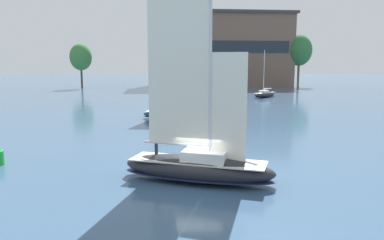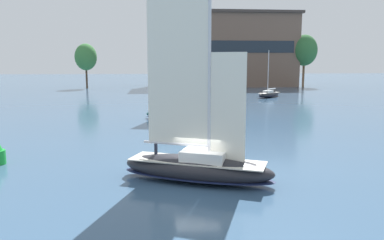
% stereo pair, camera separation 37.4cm
% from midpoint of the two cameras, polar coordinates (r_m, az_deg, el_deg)
% --- Properties ---
extents(ground_plane, '(400.00, 400.00, 0.00)m').
position_cam_midpoint_polar(ground_plane, '(21.79, 0.35, -9.28)').
color(ground_plane, '#385675').
extents(waterfront_building, '(39.32, 16.07, 20.41)m').
position_cam_midpoint_polar(waterfront_building, '(108.72, 4.39, 10.62)').
color(waterfront_building, brown).
rests_on(waterfront_building, ground).
extents(tree_shore_left, '(6.90, 6.90, 14.20)m').
position_cam_midpoint_polar(tree_shore_left, '(108.67, 15.94, 10.15)').
color(tree_shore_left, brown).
rests_on(tree_shore_left, ground).
extents(tree_shore_center, '(5.59, 5.59, 11.50)m').
position_cam_midpoint_polar(tree_shore_center, '(101.45, -16.69, 9.17)').
color(tree_shore_center, '#4C3828').
rests_on(tree_shore_center, ground).
extents(sailboat_main, '(9.19, 5.79, 12.27)m').
position_cam_midpoint_polar(sailboat_main, '(21.51, 0.38, -6.78)').
color(sailboat_main, '#232328').
rests_on(sailboat_main, ground).
extents(sailboat_moored_near_marina, '(6.67, 3.08, 8.87)m').
position_cam_midpoint_polar(sailboat_moored_near_marina, '(45.15, -3.68, 1.14)').
color(sailboat_moored_near_marina, '#194C47').
rests_on(sailboat_moored_near_marina, ground).
extents(sailboat_moored_mid_channel, '(6.13, 5.72, 9.03)m').
position_cam_midpoint_polar(sailboat_moored_mid_channel, '(74.16, 10.88, 3.89)').
color(sailboat_moored_mid_channel, '#232328').
rests_on(sailboat_moored_mid_channel, ground).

